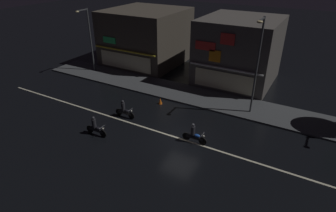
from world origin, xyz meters
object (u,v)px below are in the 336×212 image
Objects in this scene: streetlamp_west at (89,35)px; motorcycle_trailing_far at (194,135)px; streetlamp_mid at (257,60)px; motorcycle_following at (124,110)px; traffic_cone at (160,101)px; motorcycle_opposite_lane at (95,127)px.

motorcycle_trailing_far is at bearing -23.73° from streetlamp_west.
streetlamp_west is 0.88× the size of streetlamp_mid.
motorcycle_trailing_far is (6.60, -0.47, 0.00)m from motorcycle_following.
traffic_cone is at bearing 75.58° from motorcycle_following.
motorcycle_following is (-8.98, -5.68, -4.14)m from streetlamp_mid.
traffic_cone is at bearing 146.25° from motorcycle_trailing_far.
motorcycle_trailing_far is (6.81, 2.75, 0.00)m from motorcycle_opposite_lane.
streetlamp_mid is 11.40m from motorcycle_following.
streetlamp_west is at bearing 152.14° from motorcycle_following.
streetlamp_west is at bearing -53.95° from motorcycle_opposite_lane.
traffic_cone is (-5.23, 4.00, -0.36)m from motorcycle_trailing_far.
streetlamp_west is 3.68× the size of motorcycle_opposite_lane.
streetlamp_mid is at bearing -143.76° from motorcycle_opposite_lane.
motorcycle_opposite_lane is 7.35m from motorcycle_trailing_far.
motorcycle_opposite_lane and motorcycle_trailing_far have the same top height.
traffic_cone is at bearing -16.03° from streetlamp_west.
motorcycle_opposite_lane is (9.57, -9.96, -3.64)m from streetlamp_west.
motorcycle_opposite_lane is 3.45× the size of traffic_cone.
motorcycle_opposite_lane is at bearing -103.16° from traffic_cone.
streetlamp_mid reaches higher than motorcycle_following.
streetlamp_mid is at bearing 72.48° from motorcycle_trailing_far.
motorcycle_following is at bearing -101.66° from motorcycle_opposite_lane.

